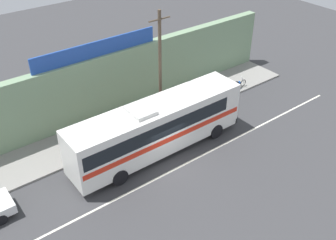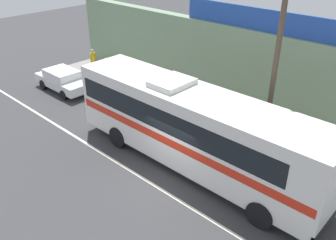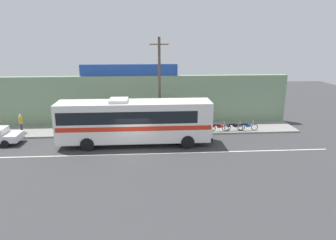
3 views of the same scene
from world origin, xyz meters
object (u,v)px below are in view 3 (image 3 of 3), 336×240
(motorcycle_orange, at_px, (247,126))
(pedestrian_far_right, at_px, (21,122))
(motorcycle_black, at_px, (198,127))
(intercity_bus, at_px, (134,120))
(motorcycle_red, at_px, (219,127))
(motorcycle_green, at_px, (234,126))
(utility_pole, at_px, (159,85))
(pedestrian_near_shop, at_px, (144,120))

(motorcycle_orange, xyz_separation_m, pedestrian_far_right, (-20.31, 0.82, 0.56))
(motorcycle_black, distance_m, pedestrian_far_right, 15.80)
(intercity_bus, relative_size, motorcycle_red, 6.51)
(motorcycle_green, relative_size, pedestrian_far_right, 1.14)
(pedestrian_far_right, bearing_deg, motorcycle_orange, -2.32)
(motorcycle_green, bearing_deg, intercity_bus, -163.55)
(utility_pole, bearing_deg, motorcycle_orange, 0.88)
(intercity_bus, xyz_separation_m, pedestrian_near_shop, (0.73, 3.54, -0.98))
(pedestrian_near_shop, height_order, pedestrian_far_right, pedestrian_far_right)
(motorcycle_orange, xyz_separation_m, motorcycle_green, (-1.16, 0.04, 0.00))
(intercity_bus, xyz_separation_m, motorcycle_green, (8.98, 2.65, -1.50))
(motorcycle_orange, bearing_deg, intercity_bus, -165.57)
(motorcycle_red, bearing_deg, pedestrian_near_shop, 171.38)
(motorcycle_black, relative_size, pedestrian_far_right, 1.09)
(motorcycle_red, height_order, pedestrian_near_shop, pedestrian_near_shop)
(intercity_bus, xyz_separation_m, motorcycle_red, (7.50, 2.51, -1.50))
(utility_pole, relative_size, pedestrian_far_right, 4.90)
(pedestrian_near_shop, bearing_deg, pedestrian_far_right, -179.43)
(motorcycle_black, bearing_deg, utility_pole, -179.61)
(motorcycle_red, height_order, motorcycle_green, same)
(intercity_bus, height_order, motorcycle_black, intercity_bus)
(motorcycle_black, relative_size, motorcycle_red, 0.99)
(motorcycle_red, xyz_separation_m, pedestrian_near_shop, (-6.77, 1.03, 0.52))
(motorcycle_orange, height_order, motorcycle_red, same)
(motorcycle_orange, height_order, pedestrian_far_right, pedestrian_far_right)
(utility_pole, xyz_separation_m, pedestrian_near_shop, (-1.44, 1.05, -3.34))
(utility_pole, xyz_separation_m, motorcycle_orange, (7.97, 0.12, -3.86))
(motorcycle_black, bearing_deg, motorcycle_orange, 1.24)
(intercity_bus, distance_m, motorcycle_orange, 10.58)
(intercity_bus, bearing_deg, motorcycle_black, 24.19)
(intercity_bus, distance_m, pedestrian_far_right, 10.77)
(intercity_bus, height_order, motorcycle_red, intercity_bus)
(intercity_bus, distance_m, utility_pole, 4.06)
(utility_pole, distance_m, motorcycle_black, 5.16)
(pedestrian_far_right, bearing_deg, utility_pole, -4.38)
(motorcycle_black, height_order, motorcycle_green, same)
(motorcycle_red, relative_size, pedestrian_near_shop, 1.14)
(motorcycle_black, bearing_deg, pedestrian_far_right, 176.66)
(motorcycle_red, relative_size, motorcycle_green, 0.96)
(intercity_bus, relative_size, pedestrian_near_shop, 7.41)
(pedestrian_far_right, bearing_deg, intercity_bus, -18.65)
(motorcycle_orange, distance_m, motorcycle_red, 2.64)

